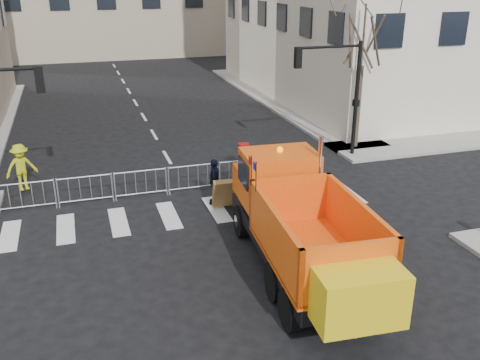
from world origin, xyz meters
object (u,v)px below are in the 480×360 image
object	(u,v)px
cop_a	(246,173)
worker	(21,167)
cop_b	(273,170)
cop_c	(215,181)
newspaper_box	(244,156)
plow_truck	(301,223)

from	to	relation	value
cop_a	worker	bearing A→B (deg)	-32.88
cop_a	cop_b	size ratio (longest dim) A/B	1.23
cop_c	worker	bearing A→B (deg)	-97.59
worker	newspaper_box	xyz separation A→B (m)	(9.15, -0.17, -0.39)
plow_truck	cop_a	size ratio (longest dim) A/B	4.81
cop_c	newspaper_box	bearing A→B (deg)	162.54
cop_a	newspaper_box	world-z (taller)	cop_a
plow_truck	cop_b	size ratio (longest dim) A/B	5.90
plow_truck	newspaper_box	distance (m)	8.97
plow_truck	newspaper_box	bearing A→B (deg)	-3.43
cop_b	plow_truck	bearing A→B (deg)	102.67
cop_b	worker	world-z (taller)	worker
cop_a	cop_c	world-z (taller)	cop_a
cop_b	cop_a	bearing A→B (deg)	47.43
cop_a	cop_c	bearing A→B (deg)	-6.10
plow_truck	cop_a	xyz separation A→B (m)	(0.30, 5.89, -0.64)
cop_b	worker	bearing A→B (deg)	11.60
cop_c	cop_a	bearing A→B (deg)	113.50
plow_truck	cop_b	world-z (taller)	plow_truck
cop_c	worker	xyz separation A→B (m)	(-7.01, 3.26, 0.20)
cop_b	worker	size ratio (longest dim) A/B	0.88
plow_truck	cop_c	distance (m)	5.89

